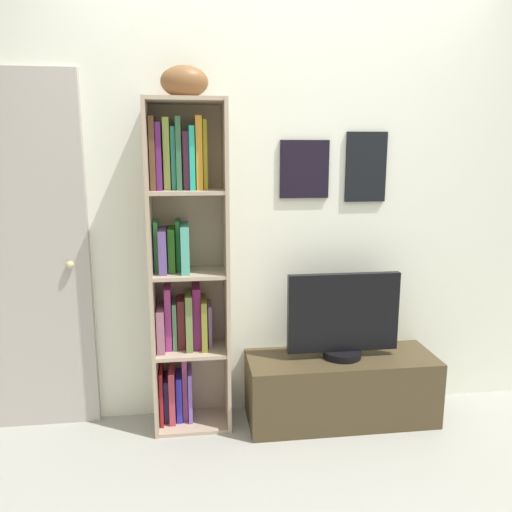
# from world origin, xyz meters

# --- Properties ---
(back_wall) EXTENTS (4.80, 0.08, 2.44)m
(back_wall) POSITION_xyz_m (0.00, 1.13, 1.22)
(back_wall) COLOR silver
(back_wall) RESTS_ON ground
(bookshelf) EXTENTS (0.42, 0.28, 1.81)m
(bookshelf) POSITION_xyz_m (-0.56, 0.99, 0.91)
(bookshelf) COLOR tan
(bookshelf) RESTS_ON ground
(football) EXTENTS (0.25, 0.18, 0.16)m
(football) POSITION_xyz_m (-0.53, 0.96, 1.89)
(football) COLOR brown
(football) RESTS_ON bookshelf
(tv_stand) EXTENTS (1.09, 0.40, 0.39)m
(tv_stand) POSITION_xyz_m (0.33, 0.90, 0.19)
(tv_stand) COLOR #433722
(tv_stand) RESTS_ON ground
(television) EXTENTS (0.64, 0.22, 0.49)m
(television) POSITION_xyz_m (0.33, 0.90, 0.63)
(television) COLOR black
(television) RESTS_ON tv_stand
(door) EXTENTS (0.82, 0.09, 1.97)m
(door) POSITION_xyz_m (-1.48, 1.08, 0.98)
(door) COLOR #AAA49D
(door) RESTS_ON ground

